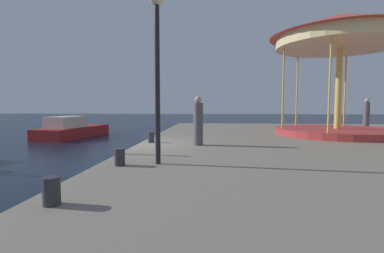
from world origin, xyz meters
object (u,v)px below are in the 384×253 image
Objects in this scene: bollard_center at (151,137)px; lamp_post_mid_promenade at (157,45)px; person_by_the_water at (366,115)px; bollard_south at (120,157)px; carousel at (340,45)px; motorboat_red at (72,130)px; bollard_north at (52,191)px; person_near_carousel at (198,122)px.

lamp_post_mid_promenade is at bearing -74.66° from bollard_center.
bollard_center is 0.22× the size of person_by_the_water.
bollard_south and bollard_center have the same top height.
motorboat_red is at bearing 163.39° from carousel.
carousel reaches higher than lamp_post_mid_promenade.
bollard_north is 0.23× the size of person_near_carousel.
person_near_carousel is at bearing -142.61° from person_by_the_water.
carousel is at bearing 22.45° from bollard_center.
bollard_center is 12.92m from person_by_the_water.
bollard_north is at bearing -89.17° from bollard_center.
lamp_post_mid_promenade is (-7.12, -7.14, -1.40)m from carousel.
bollard_south is (7.56, -12.03, 0.46)m from motorboat_red.
carousel is 5.50m from person_by_the_water.
bollard_center is 1.98m from person_near_carousel.
lamp_post_mid_promenade reaches higher than person_by_the_water.
bollard_north and bollard_center have the same top height.
motorboat_red is 18.58m from person_by_the_water.
person_by_the_water reaches higher than motorboat_red.
carousel reaches higher than bollard_north.
bollard_north is (-8.06, -9.99, -4.00)m from carousel.
bollard_south is at bearing -135.89° from person_by_the_water.
bollard_south is 2.60m from bollard_north.
lamp_post_mid_promenade is 10.14× the size of bollard_south.
motorboat_red reaches higher than bollard_south.
person_by_the_water is at bearing 30.60° from bollard_center.
lamp_post_mid_promenade is 10.14× the size of bollard_north.
person_by_the_water is at bearing 45.75° from lamp_post_mid_promenade.
motorboat_red is 14.71× the size of bollard_north.
lamp_post_mid_promenade is 4.70m from bollard_center.
person_by_the_water is (2.96, 3.20, -3.35)m from carousel.
person_near_carousel is at bearing -42.93° from motorboat_red.
motorboat_red reaches higher than bollard_center.
carousel is 11.59m from bollard_south.
bollard_south is 15.24m from person_by_the_water.
person_near_carousel reaches higher than bollard_north.
lamp_post_mid_promenade is 3.97m from bollard_north.
lamp_post_mid_promenade is 2.74m from bollard_south.
lamp_post_mid_promenade is at bearing -54.45° from motorboat_red.
person_by_the_water is (18.49, -1.43, 1.11)m from motorboat_red.
bollard_south is 1.00× the size of bollard_center.
bollard_south is at bearing -115.01° from person_near_carousel.
carousel is 3.69× the size of person_near_carousel.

